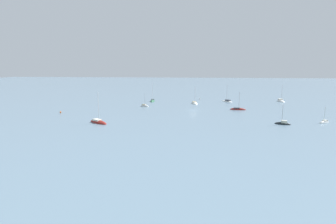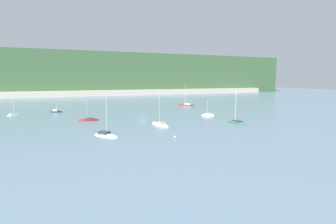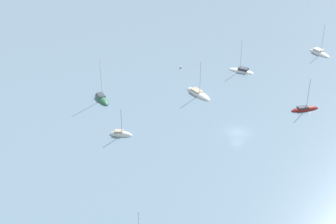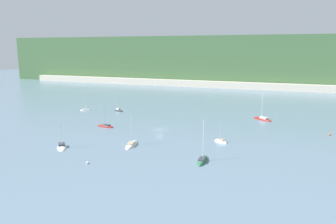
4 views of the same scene
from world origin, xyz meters
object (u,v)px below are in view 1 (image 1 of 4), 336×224
object	(u,v)px
mooring_buoy_1	(200,99)
sailboat_7	(227,101)
sailboat_2	(324,122)
sailboat_4	(145,106)
sailboat_5	(283,124)
sailboat_0	(281,101)
sailboat_3	(195,103)
mooring_buoy_0	(60,112)
sailboat_6	(238,110)
sailboat_1	(98,123)
sailboat_8	(153,101)

from	to	relation	value
mooring_buoy_1	sailboat_7	bearing A→B (deg)	149.21
sailboat_2	sailboat_4	bearing A→B (deg)	-55.96
sailboat_5	sailboat_0	bearing A→B (deg)	-88.66
sailboat_4	sailboat_5	size ratio (longest dim) A/B	0.94
sailboat_7	mooring_buoy_1	distance (m)	16.62
sailboat_3	sailboat_4	world-z (taller)	sailboat_3
sailboat_2	mooring_buoy_0	world-z (taller)	sailboat_2
sailboat_5	sailboat_6	distance (m)	29.46
mooring_buoy_0	mooring_buoy_1	world-z (taller)	mooring_buoy_0
sailboat_1	sailboat_5	size ratio (longest dim) A/B	1.55
sailboat_3	sailboat_8	distance (m)	23.36
sailboat_0	sailboat_4	distance (m)	73.41
sailboat_8	mooring_buoy_0	world-z (taller)	sailboat_8
sailboat_2	mooring_buoy_1	size ratio (longest dim) A/B	10.35
sailboat_1	sailboat_4	xyz separation A→B (m)	(-8.85, -36.40, -0.01)
sailboat_1	sailboat_6	world-z (taller)	sailboat_1
sailboat_0	mooring_buoy_0	distance (m)	109.58
sailboat_8	mooring_buoy_0	distance (m)	49.64
mooring_buoy_0	sailboat_6	bearing A→B (deg)	-168.14
sailboat_6	sailboat_3	bearing A→B (deg)	144.38
sailboat_5	mooring_buoy_0	size ratio (longest dim) A/B	11.03
sailboat_4	sailboat_8	bearing A→B (deg)	119.36
sailboat_3	mooring_buoy_0	world-z (taller)	sailboat_3
sailboat_8	mooring_buoy_0	xyz separation A→B (m)	(31.75, 38.16, 0.26)
sailboat_0	sailboat_1	distance (m)	98.94
sailboat_3	sailboat_5	bearing A→B (deg)	23.19
sailboat_2	sailboat_0	bearing A→B (deg)	-125.31
sailboat_8	sailboat_0	bearing A→B (deg)	92.86
sailboat_6	sailboat_7	world-z (taller)	sailboat_7
sailboat_6	mooring_buoy_0	xyz separation A→B (m)	(73.10, 15.35, 0.26)
sailboat_5	mooring_buoy_0	world-z (taller)	sailboat_5
sailboat_1	sailboat_5	world-z (taller)	sailboat_1
sailboat_3	sailboat_4	distance (m)	26.27
sailboat_8	sailboat_3	bearing A→B (deg)	72.45
sailboat_6	mooring_buoy_0	size ratio (longest dim) A/B	12.75
sailboat_3	sailboat_2	bearing A→B (deg)	37.27
sailboat_8	sailboat_6	bearing A→B (deg)	58.73
sailboat_4	sailboat_8	size ratio (longest dim) A/B	0.62
sailboat_1	sailboat_4	world-z (taller)	sailboat_1
sailboat_2	mooring_buoy_0	bearing A→B (deg)	-37.85
sailboat_4	sailboat_0	bearing A→B (deg)	51.39
sailboat_1	sailboat_2	bearing A→B (deg)	42.06
sailboat_4	mooring_buoy_0	size ratio (longest dim) A/B	10.41
sailboat_0	sailboat_5	world-z (taller)	sailboat_0
sailboat_3	sailboat_6	size ratio (longest dim) A/B	1.13
sailboat_0	mooring_buoy_0	bearing A→B (deg)	-69.94
sailboat_5	sailboat_4	bearing A→B (deg)	-13.81
sailboat_4	sailboat_6	world-z (taller)	sailboat_6
sailboat_3	sailboat_8	bearing A→B (deg)	-115.08
sailboat_0	sailboat_3	bearing A→B (deg)	-78.75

